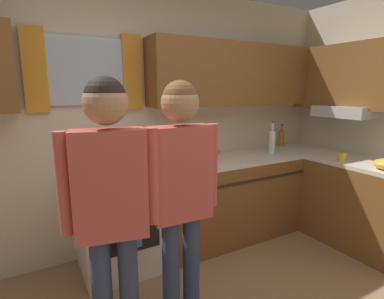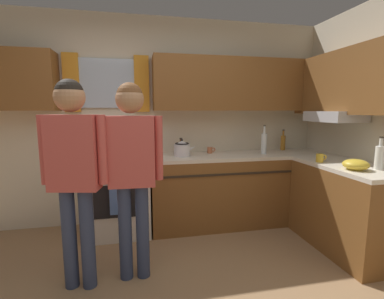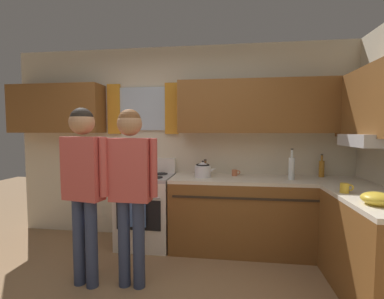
{
  "view_description": "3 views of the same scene",
  "coord_description": "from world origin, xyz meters",
  "px_view_note": "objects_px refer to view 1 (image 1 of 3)",
  "views": [
    {
      "loc": [
        -1.0,
        -1.0,
        1.62
      ],
      "look_at": [
        -0.04,
        0.7,
        1.23
      ],
      "focal_mm": 28.2,
      "sensor_mm": 36.0,
      "label": 1
    },
    {
      "loc": [
        -0.15,
        -1.68,
        1.45
      ],
      "look_at": [
        0.37,
        0.83,
        1.08
      ],
      "focal_mm": 25.46,
      "sensor_mm": 36.0,
      "label": 2
    },
    {
      "loc": [
        0.72,
        -1.81,
        1.48
      ],
      "look_at": [
        0.34,
        0.94,
        1.28
      ],
      "focal_mm": 25.54,
      "sensor_mm": 36.0,
      "label": 3
    }
  ],
  "objects_px": {
    "adult_left": "(111,196)",
    "bottle_squat_brown": "(183,153)",
    "mug_mustard_yellow": "(342,157)",
    "bottle_tall_clear": "(272,141)",
    "cup_terracotta": "(214,153)",
    "stove_oven": "(117,219)",
    "stovetop_kettle": "(190,154)",
    "bottle_oil_amber": "(282,138)",
    "adult_in_plaid": "(181,183)"
  },
  "relations": [
    {
      "from": "bottle_squat_brown",
      "to": "adult_left",
      "type": "height_order",
      "value": "adult_left"
    },
    {
      "from": "adult_left",
      "to": "bottle_tall_clear",
      "type": "bearing_deg",
      "value": 24.52
    },
    {
      "from": "stovetop_kettle",
      "to": "adult_in_plaid",
      "type": "xyz_separation_m",
      "value": [
        -0.58,
        -0.94,
        0.06
      ]
    },
    {
      "from": "bottle_tall_clear",
      "to": "mug_mustard_yellow",
      "type": "relative_size",
      "value": 3.05
    },
    {
      "from": "stove_oven",
      "to": "mug_mustard_yellow",
      "type": "distance_m",
      "value": 2.28
    },
    {
      "from": "bottle_squat_brown",
      "to": "cup_terracotta",
      "type": "height_order",
      "value": "bottle_squat_brown"
    },
    {
      "from": "cup_terracotta",
      "to": "stovetop_kettle",
      "type": "distance_m",
      "value": 0.43
    },
    {
      "from": "stove_oven",
      "to": "adult_in_plaid",
      "type": "height_order",
      "value": "adult_in_plaid"
    },
    {
      "from": "adult_left",
      "to": "bottle_squat_brown",
      "type": "bearing_deg",
      "value": 48.03
    },
    {
      "from": "mug_mustard_yellow",
      "to": "adult_left",
      "type": "xyz_separation_m",
      "value": [
        -2.41,
        -0.31,
        0.12
      ]
    },
    {
      "from": "mug_mustard_yellow",
      "to": "stovetop_kettle",
      "type": "distance_m",
      "value": 1.54
    },
    {
      "from": "stovetop_kettle",
      "to": "adult_in_plaid",
      "type": "height_order",
      "value": "adult_in_plaid"
    },
    {
      "from": "bottle_squat_brown",
      "to": "mug_mustard_yellow",
      "type": "height_order",
      "value": "bottle_squat_brown"
    },
    {
      "from": "adult_in_plaid",
      "to": "bottle_squat_brown",
      "type": "bearing_deg",
      "value": 61.78
    },
    {
      "from": "bottle_squat_brown",
      "to": "bottle_tall_clear",
      "type": "height_order",
      "value": "bottle_tall_clear"
    },
    {
      "from": "mug_mustard_yellow",
      "to": "cup_terracotta",
      "type": "xyz_separation_m",
      "value": [
        -0.99,
        0.83,
        -0.01
      ]
    },
    {
      "from": "stove_oven",
      "to": "bottle_tall_clear",
      "type": "height_order",
      "value": "bottle_tall_clear"
    },
    {
      "from": "bottle_oil_amber",
      "to": "stovetop_kettle",
      "type": "distance_m",
      "value": 1.48
    },
    {
      "from": "cup_terracotta",
      "to": "adult_in_plaid",
      "type": "relative_size",
      "value": 0.07
    },
    {
      "from": "stove_oven",
      "to": "mug_mustard_yellow",
      "type": "xyz_separation_m",
      "value": [
        2.12,
        -0.69,
        0.48
      ]
    },
    {
      "from": "bottle_squat_brown",
      "to": "cup_terracotta",
      "type": "bearing_deg",
      "value": -1.97
    },
    {
      "from": "mug_mustard_yellow",
      "to": "adult_in_plaid",
      "type": "distance_m",
      "value": 1.99
    },
    {
      "from": "stovetop_kettle",
      "to": "adult_left",
      "type": "xyz_separation_m",
      "value": [
        -1.02,
        -0.98,
        0.07
      ]
    },
    {
      "from": "bottle_tall_clear",
      "to": "stovetop_kettle",
      "type": "height_order",
      "value": "bottle_tall_clear"
    },
    {
      "from": "stovetop_kettle",
      "to": "adult_left",
      "type": "height_order",
      "value": "adult_left"
    },
    {
      "from": "cup_terracotta",
      "to": "adult_in_plaid",
      "type": "distance_m",
      "value": 1.48
    },
    {
      "from": "bottle_oil_amber",
      "to": "adult_in_plaid",
      "type": "relative_size",
      "value": 0.17
    },
    {
      "from": "bottle_squat_brown",
      "to": "adult_left",
      "type": "xyz_separation_m",
      "value": [
        -1.04,
        -1.15,
        0.08
      ]
    },
    {
      "from": "bottle_tall_clear",
      "to": "adult_in_plaid",
      "type": "xyz_separation_m",
      "value": [
        -1.63,
        -0.9,
        0.01
      ]
    },
    {
      "from": "stove_oven",
      "to": "adult_in_plaid",
      "type": "relative_size",
      "value": 0.66
    },
    {
      "from": "mug_mustard_yellow",
      "to": "adult_left",
      "type": "bearing_deg",
      "value": -172.71
    },
    {
      "from": "stove_oven",
      "to": "cup_terracotta",
      "type": "xyz_separation_m",
      "value": [
        1.13,
        0.14,
        0.47
      ]
    },
    {
      "from": "bottle_squat_brown",
      "to": "stovetop_kettle",
      "type": "relative_size",
      "value": 0.75
    },
    {
      "from": "bottle_oil_amber",
      "to": "stovetop_kettle",
      "type": "xyz_separation_m",
      "value": [
        -1.46,
        -0.22,
        -0.01
      ]
    },
    {
      "from": "cup_terracotta",
      "to": "bottle_oil_amber",
      "type": "bearing_deg",
      "value": 3.39
    },
    {
      "from": "adult_left",
      "to": "adult_in_plaid",
      "type": "distance_m",
      "value": 0.44
    },
    {
      "from": "bottle_oil_amber",
      "to": "mug_mustard_yellow",
      "type": "distance_m",
      "value": 0.9
    },
    {
      "from": "bottle_oil_amber",
      "to": "mug_mustard_yellow",
      "type": "relative_size",
      "value": 2.38
    },
    {
      "from": "bottle_oil_amber",
      "to": "stovetop_kettle",
      "type": "relative_size",
      "value": 1.04
    },
    {
      "from": "stovetop_kettle",
      "to": "stove_oven",
      "type": "bearing_deg",
      "value": 178.32
    },
    {
      "from": "bottle_tall_clear",
      "to": "stovetop_kettle",
      "type": "distance_m",
      "value": 1.05
    },
    {
      "from": "mug_mustard_yellow",
      "to": "stovetop_kettle",
      "type": "relative_size",
      "value": 0.44
    },
    {
      "from": "stove_oven",
      "to": "mug_mustard_yellow",
      "type": "bearing_deg",
      "value": -18.13
    },
    {
      "from": "bottle_tall_clear",
      "to": "cup_terracotta",
      "type": "xyz_separation_m",
      "value": [
        -0.65,
        0.2,
        -0.1
      ]
    },
    {
      "from": "bottle_oil_amber",
      "to": "adult_in_plaid",
      "type": "height_order",
      "value": "adult_in_plaid"
    },
    {
      "from": "stove_oven",
      "to": "adult_left",
      "type": "distance_m",
      "value": 1.2
    },
    {
      "from": "bottle_tall_clear",
      "to": "mug_mustard_yellow",
      "type": "xyz_separation_m",
      "value": [
        0.34,
        -0.64,
        -0.1
      ]
    },
    {
      "from": "mug_mustard_yellow",
      "to": "cup_terracotta",
      "type": "bearing_deg",
      "value": 140.0
    },
    {
      "from": "stove_oven",
      "to": "bottle_tall_clear",
      "type": "relative_size",
      "value": 3.0
    },
    {
      "from": "stovetop_kettle",
      "to": "mug_mustard_yellow",
      "type": "bearing_deg",
      "value": -25.88
    }
  ]
}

